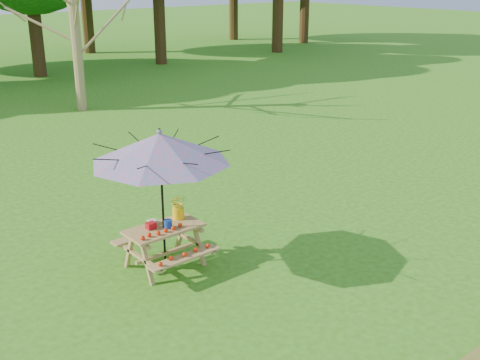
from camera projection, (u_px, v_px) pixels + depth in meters
ground at (277, 312)px, 8.27m from camera, size 120.00×120.00×0.00m
picnic_table at (165, 247)px, 9.44m from camera, size 1.20×1.32×0.67m
patio_umbrella at (160, 148)px, 8.90m from camera, size 2.27×2.27×2.25m
produce_bins at (159, 224)px, 9.31m from camera, size 0.36×0.41×0.13m
tomatoes_row at (162, 231)px, 9.09m from camera, size 0.77×0.13×0.07m
flower_bucket at (178, 206)px, 9.58m from camera, size 0.32×0.30×0.41m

